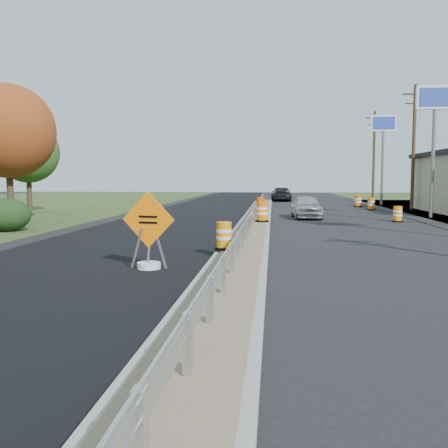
# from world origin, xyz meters

# --- Properties ---
(ground) EXTENTS (140.00, 140.00, 0.00)m
(ground) POSITION_xyz_m (0.00, 0.00, 0.00)
(ground) COLOR black
(ground) RESTS_ON ground
(milled_overlay) EXTENTS (7.20, 120.00, 0.01)m
(milled_overlay) POSITION_xyz_m (-4.40, 10.00, 0.01)
(milled_overlay) COLOR black
(milled_overlay) RESTS_ON ground
(median) EXTENTS (1.60, 55.00, 0.23)m
(median) POSITION_xyz_m (0.00, 8.00, 0.11)
(median) COLOR gray
(median) RESTS_ON ground
(guardrail) EXTENTS (0.10, 46.15, 0.72)m
(guardrail) POSITION_xyz_m (0.00, 9.00, 0.73)
(guardrail) COLOR silver
(guardrail) RESTS_ON median
(pylon_sign_mid) EXTENTS (2.20, 0.30, 7.90)m
(pylon_sign_mid) POSITION_xyz_m (10.50, 16.00, 6.48)
(pylon_sign_mid) COLOR slate
(pylon_sign_mid) RESTS_ON ground
(pylon_sign_north) EXTENTS (2.20, 0.30, 7.90)m
(pylon_sign_north) POSITION_xyz_m (10.50, 30.00, 6.48)
(pylon_sign_north) COLOR slate
(pylon_sign_north) RESTS_ON ground
(utility_pole_nmid) EXTENTS (1.90, 0.26, 9.40)m
(utility_pole_nmid) POSITION_xyz_m (11.50, 24.00, 4.93)
(utility_pole_nmid) COLOR #473523
(utility_pole_nmid) RESTS_ON ground
(utility_pole_north) EXTENTS (1.90, 0.26, 9.40)m
(utility_pole_north) POSITION_xyz_m (11.50, 39.00, 4.93)
(utility_pole_north) COLOR #473523
(utility_pole_north) RESTS_ON ground
(hedge_north) EXTENTS (2.09, 2.09, 1.52)m
(hedge_north) POSITION_xyz_m (-11.00, 6.00, 0.76)
(hedge_north) COLOR black
(hedge_north) RESTS_ON ground
(tree_near_red) EXTENTS (4.95, 4.95, 7.35)m
(tree_near_red) POSITION_xyz_m (-13.00, 10.00, 4.86)
(tree_near_red) COLOR #473523
(tree_near_red) RESTS_ON ground
(tree_near_back) EXTENTS (4.29, 4.29, 6.37)m
(tree_near_back) POSITION_xyz_m (-16.00, 18.00, 4.21)
(tree_near_back) COLOR #473523
(tree_near_back) RESTS_ON ground
(caution_sign) EXTENTS (1.47, 0.63, 2.07)m
(caution_sign) POSITION_xyz_m (-2.34, -2.50, 0.53)
(caution_sign) COLOR white
(caution_sign) RESTS_ON ground
(barrel_median_near) EXTENTS (0.58, 0.58, 0.85)m
(barrel_median_near) POSITION_xyz_m (-0.55, -0.29, 0.64)
(barrel_median_near) COLOR black
(barrel_median_near) RESTS_ON median
(barrel_median_mid) EXTENTS (0.67, 0.67, 0.99)m
(barrel_median_mid) POSITION_xyz_m (0.40, 9.59, 0.70)
(barrel_median_mid) COLOR black
(barrel_median_mid) RESTS_ON median
(barrel_median_far) EXTENTS (0.68, 0.68, 1.00)m
(barrel_median_far) POSITION_xyz_m (0.16, 14.90, 0.71)
(barrel_median_far) COLOR black
(barrel_median_far) RESTS_ON median
(barrel_shoulder_near) EXTENTS (0.59, 0.59, 0.87)m
(barrel_shoulder_near) POSITION_xyz_m (7.77, 12.85, 0.42)
(barrel_shoulder_near) COLOR black
(barrel_shoulder_near) RESTS_ON ground
(barrel_shoulder_mid) EXTENTS (0.63, 0.63, 0.93)m
(barrel_shoulder_mid) POSITION_xyz_m (8.34, 23.24, 0.45)
(barrel_shoulder_mid) COLOR black
(barrel_shoulder_mid) RESTS_ON ground
(barrel_shoulder_far) EXTENTS (0.68, 0.68, 1.00)m
(barrel_shoulder_far) POSITION_xyz_m (8.01, 27.25, 0.48)
(barrel_shoulder_far) COLOR black
(barrel_shoulder_far) RESTS_ON ground
(car_silver) EXTENTS (1.88, 4.22, 1.41)m
(car_silver) POSITION_xyz_m (2.94, 14.93, 0.70)
(car_silver) COLOR #B9B8BE
(car_silver) RESTS_ON ground
(car_dark_far) EXTENTS (2.19, 4.98, 1.42)m
(car_dark_far) POSITION_xyz_m (1.80, 37.73, 0.71)
(car_dark_far) COLOR black
(car_dark_far) RESTS_ON ground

